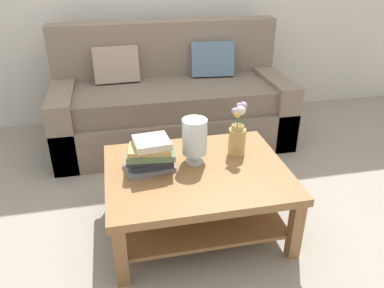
{
  "coord_description": "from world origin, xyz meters",
  "views": [
    {
      "loc": [
        -0.45,
        -2.29,
        1.67
      ],
      "look_at": [
        0.0,
        -0.19,
        0.54
      ],
      "focal_mm": 35.41,
      "sensor_mm": 36.0,
      "label": 1
    }
  ],
  "objects_px": {
    "coffee_table": "(197,185)",
    "glass_hurricane_vase": "(195,138)",
    "book_stack_main": "(151,155)",
    "flower_pitcher": "(237,135)",
    "couch": "(172,103)"
  },
  "relations": [
    {
      "from": "couch",
      "to": "glass_hurricane_vase",
      "type": "distance_m",
      "value": 1.26
    },
    {
      "from": "couch",
      "to": "glass_hurricane_vase",
      "type": "relative_size",
      "value": 7.1
    },
    {
      "from": "glass_hurricane_vase",
      "to": "coffee_table",
      "type": "bearing_deg",
      "value": -93.79
    },
    {
      "from": "coffee_table",
      "to": "book_stack_main",
      "type": "distance_m",
      "value": 0.36
    },
    {
      "from": "book_stack_main",
      "to": "coffee_table",
      "type": "bearing_deg",
      "value": -11.42
    },
    {
      "from": "coffee_table",
      "to": "book_stack_main",
      "type": "height_order",
      "value": "book_stack_main"
    },
    {
      "from": "couch",
      "to": "glass_hurricane_vase",
      "type": "xyz_separation_m",
      "value": [
        -0.05,
        -1.24,
        0.25
      ]
    },
    {
      "from": "couch",
      "to": "flower_pitcher",
      "type": "relative_size",
      "value": 5.73
    },
    {
      "from": "book_stack_main",
      "to": "glass_hurricane_vase",
      "type": "xyz_separation_m",
      "value": [
        0.28,
        0.03,
        0.07
      ]
    },
    {
      "from": "book_stack_main",
      "to": "glass_hurricane_vase",
      "type": "distance_m",
      "value": 0.29
    },
    {
      "from": "coffee_table",
      "to": "flower_pitcher",
      "type": "height_order",
      "value": "flower_pitcher"
    },
    {
      "from": "coffee_table",
      "to": "glass_hurricane_vase",
      "type": "height_order",
      "value": "glass_hurricane_vase"
    },
    {
      "from": "coffee_table",
      "to": "flower_pitcher",
      "type": "xyz_separation_m",
      "value": [
        0.3,
        0.13,
        0.26
      ]
    },
    {
      "from": "book_stack_main",
      "to": "flower_pitcher",
      "type": "distance_m",
      "value": 0.58
    },
    {
      "from": "glass_hurricane_vase",
      "to": "couch",
      "type": "bearing_deg",
      "value": 87.59
    }
  ]
}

